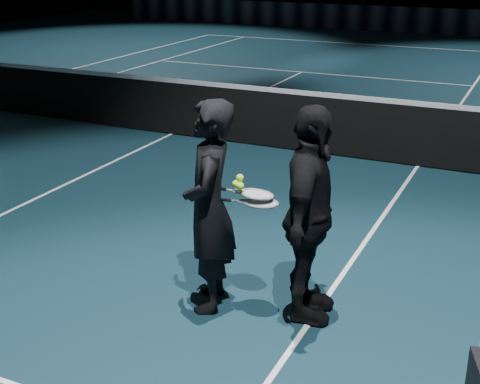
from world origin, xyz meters
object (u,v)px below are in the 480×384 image
(racket_upper, at_px, (257,194))
(racket_lower, at_px, (261,203))
(player_b, at_px, (309,216))
(tennis_balls, at_px, (239,183))
(player_a, at_px, (209,207))

(racket_upper, bearing_deg, racket_lower, -42.66)
(player_b, distance_m, racket_lower, 0.41)
(racket_lower, xyz_separation_m, tennis_balls, (-0.19, -0.03, 0.16))
(tennis_balls, bearing_deg, player_a, -167.29)
(player_b, distance_m, racket_upper, 0.47)
(player_a, relative_size, racket_upper, 2.73)
(racket_lower, relative_size, racket_upper, 1.00)
(player_a, height_order, racket_upper, player_a)
(player_a, xyz_separation_m, tennis_balls, (0.25, 0.06, 0.24))
(tennis_balls, bearing_deg, player_b, 11.10)
(player_b, bearing_deg, racket_upper, 87.01)
(racket_lower, bearing_deg, tennis_balls, 178.53)
(racket_upper, xyz_separation_m, tennis_balls, (-0.14, -0.06, 0.10))
(player_a, distance_m, racket_lower, 0.46)
(player_b, height_order, racket_lower, player_b)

